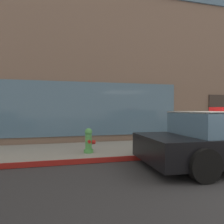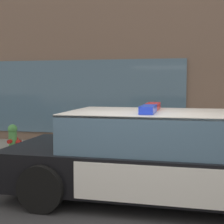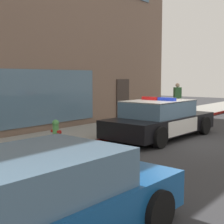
{
  "view_description": "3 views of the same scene",
  "coord_description": "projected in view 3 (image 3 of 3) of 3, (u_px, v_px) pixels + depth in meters",
  "views": [
    {
      "loc": [
        -4.1,
        -3.64,
        1.44
      ],
      "look_at": [
        -2.56,
        2.35,
        1.36
      ],
      "focal_mm": 33.87,
      "sensor_mm": 36.0,
      "label": 1
    },
    {
      "loc": [
        0.51,
        -4.25,
        1.8
      ],
      "look_at": [
        -0.82,
        2.42,
        1.22
      ],
      "focal_mm": 51.36,
      "sensor_mm": 36.0,
      "label": 2
    },
    {
      "loc": [
        -10.27,
        -5.29,
        2.24
      ],
      "look_at": [
        -0.77,
        2.22,
        0.94
      ],
      "focal_mm": 53.28,
      "sensor_mm": 36.0,
      "label": 3
    }
  ],
  "objects": [
    {
      "name": "car_far_lane",
      "position": [
        31.0,
        204.0,
        4.18
      ],
      "size": [
        4.57,
        2.22,
        1.29
      ],
      "rotation": [
        0.0,
        0.0,
        3.1
      ],
      "color": "#144C8C",
      "rests_on": "ground"
    },
    {
      "name": "pedestrian_on_sidewalk",
      "position": [
        177.0,
        98.0,
        18.92
      ],
      "size": [
        0.47,
        0.45,
        1.71
      ],
      "rotation": [
        0.0,
        0.0,
        4.03
      ],
      "color": "#23232D",
      "rests_on": "sidewalk"
    },
    {
      "name": "curb_red_paint",
      "position": [
        132.0,
        133.0,
        12.66
      ],
      "size": [
        28.8,
        0.04,
        0.14
      ],
      "primitive_type": "cube",
      "color": "maroon",
      "rests_on": "ground"
    },
    {
      "name": "ground",
      "position": [
        176.0,
        141.0,
        11.51
      ],
      "size": [
        48.0,
        48.0,
        0.0
      ],
      "primitive_type": "plane",
      "color": "#303033"
    },
    {
      "name": "sidewalk",
      "position": [
        104.0,
        130.0,
        13.49
      ],
      "size": [
        48.0,
        2.68,
        0.15
      ],
      "primitive_type": "cube",
      "color": "gray",
      "rests_on": "ground"
    },
    {
      "name": "police_cruiser",
      "position": [
        160.0,
        119.0,
        12.13
      ],
      "size": [
        4.98,
        2.25,
        1.49
      ],
      "rotation": [
        0.0,
        0.0,
        -0.03
      ],
      "color": "black",
      "rests_on": "ground"
    },
    {
      "name": "fire_hydrant",
      "position": [
        56.0,
        131.0,
        10.53
      ],
      "size": [
        0.34,
        0.39,
        0.73
      ],
      "color": "#4C994C",
      "rests_on": "sidewalk"
    }
  ]
}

